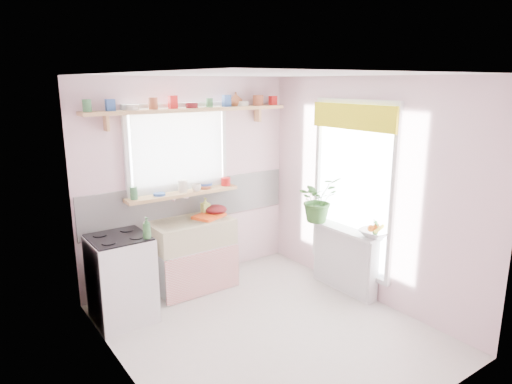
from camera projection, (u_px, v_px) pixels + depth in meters
room at (269, 175)px, 5.34m from camera, size 3.20×3.20×3.20m
sink_unit at (192, 254)px, 5.44m from camera, size 0.95×0.65×1.11m
cooker at (121, 278)px, 4.71m from camera, size 0.58×0.58×0.93m
radiator_ledge at (345, 258)px, 5.40m from camera, size 0.22×0.95×0.78m
windowsill at (183, 194)px, 5.42m from camera, size 1.40×0.22×0.04m
pine_shelf at (192, 110)px, 5.27m from camera, size 2.52×0.24×0.04m
shelf_crockery at (192, 103)px, 5.25m from camera, size 2.47×0.11×0.12m
sill_crockery at (183, 187)px, 5.41m from camera, size 1.35×0.11×0.12m
dish_tray at (209, 216)px, 5.46m from camera, size 0.43×0.38×0.04m
colander at (216, 210)px, 5.58m from camera, size 0.29×0.29×0.12m
jade_plant at (318, 199)px, 5.52m from camera, size 0.50×0.44×0.55m
fruit_bowl at (375, 233)px, 5.01m from camera, size 0.36×0.36×0.08m
herb_pot at (376, 228)px, 4.99m from camera, size 0.13×0.11×0.21m
soap_bottle_sink at (205, 206)px, 5.57m from camera, size 0.10×0.10×0.21m
sill_cup at (196, 188)px, 5.45m from camera, size 0.14×0.14×0.09m
sill_bowl at (205, 185)px, 5.65m from camera, size 0.22×0.22×0.06m
shelf_vase at (236, 99)px, 5.65m from camera, size 0.21×0.21×0.17m
cooker_bottle at (147, 228)px, 4.53m from camera, size 0.11×0.11×0.22m
fruit at (375, 228)px, 5.00m from camera, size 0.20×0.14×0.10m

